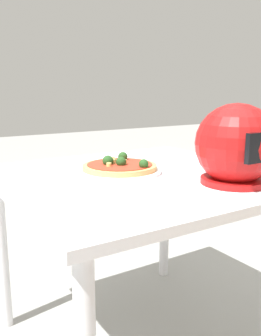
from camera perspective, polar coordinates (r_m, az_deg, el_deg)
The scene contains 4 objects.
dining_table at distance 1.37m, azimuth 1.69°, elevation -4.40°, with size 0.97×0.94×0.70m.
pizza_plate at distance 1.37m, azimuth -1.68°, elevation -0.45°, with size 0.31×0.31×0.01m, color white.
pizza at distance 1.37m, azimuth -1.64°, elevation 0.34°, with size 0.27×0.27×0.05m.
motorcycle_helmet at distance 1.23m, azimuth 15.97°, elevation 3.29°, with size 0.26×0.26×0.26m.
Camera 1 is at (0.73, 1.09, 1.01)m, focal length 39.50 mm.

